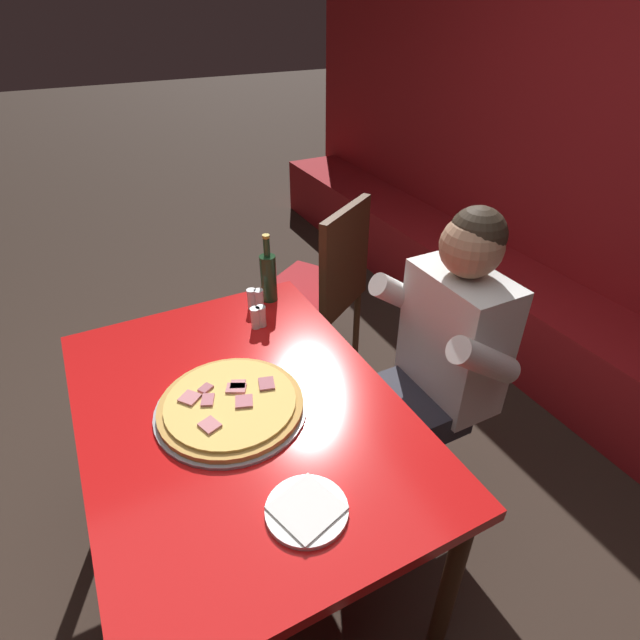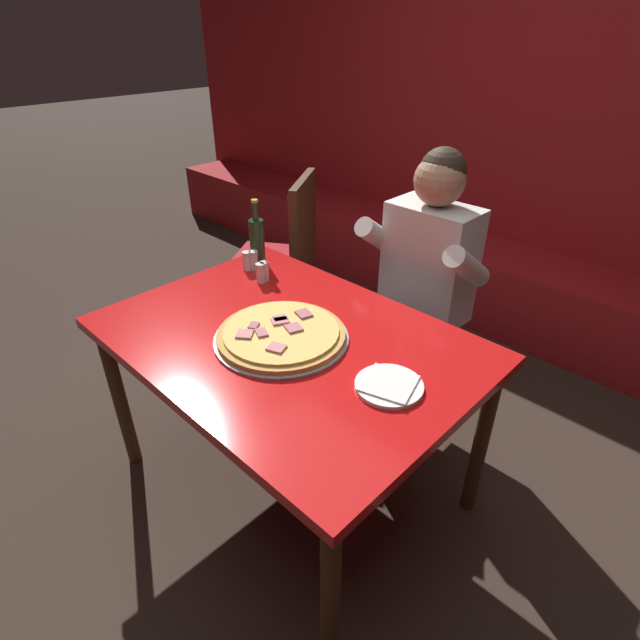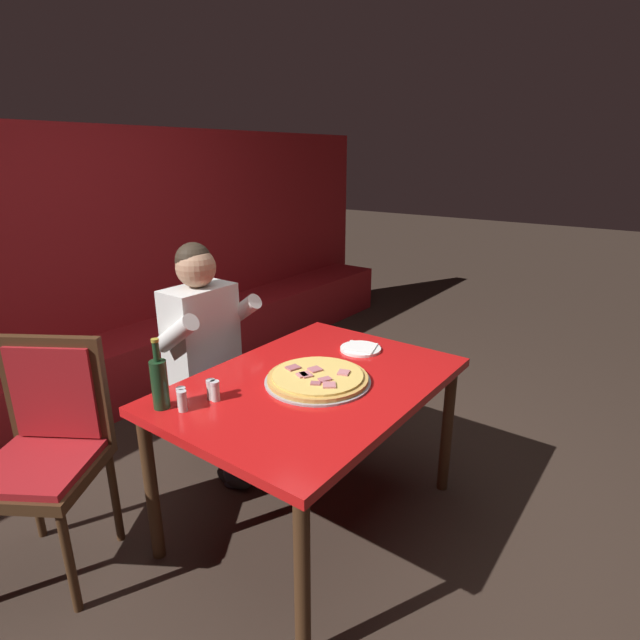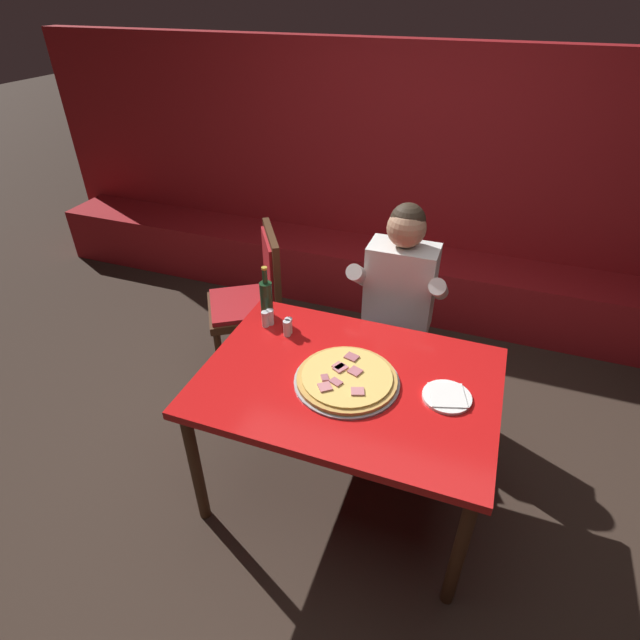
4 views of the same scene
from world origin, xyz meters
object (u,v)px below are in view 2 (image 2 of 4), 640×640
object	(u,v)px
main_dining_table	(288,354)
diner_seated_blue_shirt	(417,284)
pizza	(282,335)
dining_chair_by_booth	(283,251)
shaker_black_pepper	(247,262)
shaker_parmesan	(260,274)
beer_bottle	(257,239)
shaker_oregano	(265,272)
plate_white_paper	(389,385)
shaker_red_pepper_flakes	(254,261)

from	to	relation	value
main_dining_table	diner_seated_blue_shirt	distance (m)	0.72
pizza	dining_chair_by_booth	world-z (taller)	dining_chair_by_booth
shaker_black_pepper	shaker_parmesan	world-z (taller)	same
beer_bottle	diner_seated_blue_shirt	xyz separation A→B (m)	(0.61, 0.39, -0.15)
shaker_oregano	pizza	bearing A→B (deg)	-33.22
plate_white_paper	shaker_red_pepper_flakes	distance (m)	0.97
pizza	diner_seated_blue_shirt	size ratio (longest dim) A/B	0.37
main_dining_table	pizza	world-z (taller)	pizza
pizza	shaker_black_pepper	world-z (taller)	shaker_black_pepper
plate_white_paper	dining_chair_by_booth	xyz separation A→B (m)	(-1.28, 0.72, -0.17)
shaker_oregano	diner_seated_blue_shirt	world-z (taller)	diner_seated_blue_shirt
pizza	beer_bottle	distance (m)	0.67
main_dining_table	pizza	distance (m)	0.10
main_dining_table	plate_white_paper	distance (m)	0.44
beer_bottle	shaker_black_pepper	world-z (taller)	beer_bottle
plate_white_paper	beer_bottle	world-z (taller)	beer_bottle
shaker_oregano	diner_seated_blue_shirt	xyz separation A→B (m)	(0.44, 0.49, -0.08)
plate_white_paper	diner_seated_blue_shirt	size ratio (longest dim) A/B	0.16
dining_chair_by_booth	shaker_black_pepper	bearing A→B (deg)	-57.27
beer_bottle	shaker_oregano	distance (m)	0.21
plate_white_paper	shaker_oregano	xyz separation A→B (m)	(-0.82, 0.21, 0.03)
shaker_parmesan	dining_chair_by_booth	distance (m)	0.73
shaker_oregano	shaker_parmesan	distance (m)	0.02
plate_white_paper	beer_bottle	distance (m)	1.04
shaker_oregano	shaker_red_pepper_flakes	bearing A→B (deg)	162.06
plate_white_paper	shaker_red_pepper_flakes	bearing A→B (deg)	165.33
main_dining_table	shaker_red_pepper_flakes	world-z (taller)	shaker_red_pepper_flakes
pizza	shaker_black_pepper	xyz separation A→B (m)	(-0.53, 0.27, 0.02)
shaker_oregano	dining_chair_by_booth	size ratio (longest dim) A/B	0.09
shaker_black_pepper	shaker_parmesan	size ratio (longest dim) A/B	1.00
shaker_parmesan	dining_chair_by_booth	size ratio (longest dim) A/B	0.09
beer_bottle	shaker_oregano	xyz separation A→B (m)	(0.17, -0.10, -0.07)
shaker_black_pepper	shaker_parmesan	distance (m)	0.14
pizza	shaker_red_pepper_flakes	xyz separation A→B (m)	(-0.51, 0.30, 0.02)
main_dining_table	plate_white_paper	size ratio (longest dim) A/B	6.29
plate_white_paper	shaker_oregano	size ratio (longest dim) A/B	2.44
main_dining_table	dining_chair_by_booth	size ratio (longest dim) A/B	1.32
main_dining_table	shaker_black_pepper	distance (m)	0.59
beer_bottle	shaker_oregano	bearing A→B (deg)	-31.60
shaker_red_pepper_flakes	pizza	bearing A→B (deg)	-30.01
plate_white_paper	beer_bottle	bearing A→B (deg)	162.56
shaker_red_pepper_flakes	plate_white_paper	bearing A→B (deg)	-14.67
plate_white_paper	shaker_parmesan	distance (m)	0.84
main_dining_table	shaker_parmesan	bearing A→B (deg)	152.03
shaker_black_pepper	dining_chair_by_booth	xyz separation A→B (m)	(-0.32, 0.49, -0.20)
main_dining_table	beer_bottle	xyz separation A→B (m)	(-0.56, 0.33, 0.19)
shaker_black_pepper	diner_seated_blue_shirt	xyz separation A→B (m)	(0.58, 0.48, -0.08)
shaker_red_pepper_flakes	shaker_black_pepper	world-z (taller)	same
shaker_parmesan	shaker_oregano	bearing A→B (deg)	91.52
shaker_black_pepper	pizza	bearing A→B (deg)	-27.07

